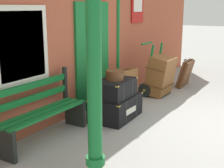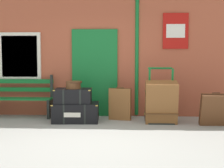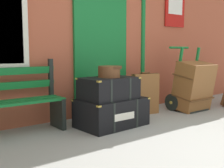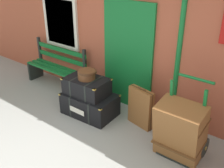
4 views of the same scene
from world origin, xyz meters
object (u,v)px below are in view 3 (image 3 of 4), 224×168
platform_bench (3,103)px  suitcase_charcoal (145,94)px  porters_trolley (186,95)px  round_hatbox (109,71)px  large_brown_trunk (194,86)px  steamer_trunk_middle (109,88)px  steamer_trunk_base (112,112)px

platform_bench → suitcase_charcoal: (2.42, -0.20, -0.08)m
porters_trolley → suitcase_charcoal: porters_trolley is taller
round_hatbox → large_brown_trunk: 1.96m
suitcase_charcoal → porters_trolley: bearing=-11.4°
porters_trolley → steamer_trunk_middle: bearing=-177.2°
large_brown_trunk → round_hatbox: bearing=177.8°
steamer_trunk_middle → porters_trolley: porters_trolley is taller
steamer_trunk_base → suitcase_charcoal: (0.98, 0.27, 0.15)m
steamer_trunk_base → round_hatbox: round_hatbox is taller
steamer_trunk_middle → porters_trolley: bearing=2.8°
porters_trolley → round_hatbox: bearing=-177.1°
round_hatbox → porters_trolley: (1.93, 0.10, -0.56)m
round_hatbox → suitcase_charcoal: round_hatbox is taller
steamer_trunk_middle → round_hatbox: (0.01, -0.00, 0.26)m
platform_bench → porters_trolley: bearing=-6.6°
steamer_trunk_base → round_hatbox: 0.63m
steamer_trunk_base → steamer_trunk_middle: steamer_trunk_middle is taller
steamer_trunk_middle → porters_trolley: (1.94, 0.10, -0.31)m
round_hatbox → large_brown_trunk: bearing=-2.2°
platform_bench → steamer_trunk_base: platform_bench is taller
steamer_trunk_middle → large_brown_trunk: bearing=-2.2°
steamer_trunk_middle → large_brown_trunk: 1.94m
platform_bench → steamer_trunk_base: 1.54m
steamer_trunk_base → round_hatbox: (-0.04, -0.01, 0.63)m
steamer_trunk_base → large_brown_trunk: (1.88, -0.08, 0.26)m
steamer_trunk_base → large_brown_trunk: large_brown_trunk is taller
porters_trolley → suitcase_charcoal: 0.93m
steamer_trunk_base → porters_trolley: (1.88, 0.09, 0.06)m
steamer_trunk_base → steamer_trunk_middle: bearing=-174.5°
steamer_trunk_middle → suitcase_charcoal: 1.09m
porters_trolley → suitcase_charcoal: (-0.91, 0.18, 0.09)m
steamer_trunk_base → large_brown_trunk: size_ratio=1.11×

